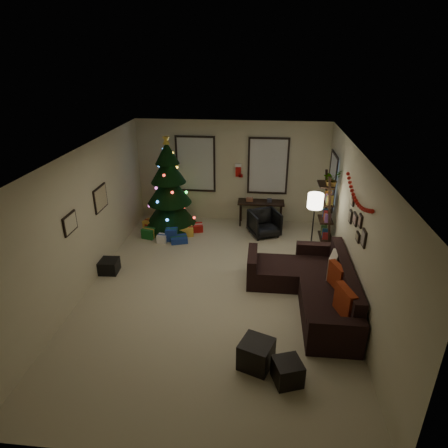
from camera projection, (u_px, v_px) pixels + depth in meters
The scene contains 29 objects.
floor at pixel (216, 289), 7.61m from camera, with size 7.00×7.00×0.00m, color #B7AC8A.
ceiling at pixel (214, 154), 6.50m from camera, with size 7.00×7.00×0.00m, color white.
wall_back at pixel (232, 172), 10.23m from camera, with size 5.00×5.00×0.00m, color #C3B994.
wall_front at pixel (172, 373), 3.88m from camera, with size 5.00×5.00×0.00m, color #C3B994.
wall_left at pixel (84, 222), 7.29m from camera, with size 7.00×7.00×0.00m, color #C3B994.
wall_right at pixel (356, 233), 6.82m from camera, with size 7.00×7.00×0.00m, color #C3B994.
window_back_left at pixel (196, 164), 10.21m from camera, with size 1.05×0.06×1.50m.
window_back_right at pixel (268, 166), 10.03m from camera, with size 1.05×0.06×1.50m.
window_right_wall at pixel (333, 181), 9.07m from camera, with size 0.06×0.90×1.30m.
christmas_tree at pixel (169, 192), 9.75m from camera, with size 1.35×1.35×2.51m.
presents at pixel (169, 232), 9.75m from camera, with size 1.50×1.01×0.30m.
sofa at pixel (313, 287), 7.20m from camera, with size 1.87×2.71×0.86m.
pillow_red_a at pixel (345, 302), 6.15m from camera, with size 0.13×0.50×0.50m, color maroon.
pillow_red_b at pixel (337, 276), 6.86m from camera, with size 0.12×0.44×0.44m, color maroon.
pillow_cream at pixel (333, 265), 7.23m from camera, with size 0.13×0.46×0.46m, color beige.
ottoman_near at pixel (256, 354), 5.70m from camera, with size 0.45×0.45×0.43m, color black.
ottoman_far at pixel (288, 372), 5.43m from camera, with size 0.38×0.38×0.36m, color black.
desk at pixel (261, 204), 10.22m from camera, with size 1.21×0.43×0.65m.
desk_chair at pixel (264, 223), 9.72m from camera, with size 0.63×0.59×0.65m, color black.
bookshelf at pixel (327, 214), 8.73m from camera, with size 0.30×0.55×1.88m.
potted_plant at pixel (332, 177), 8.25m from camera, with size 0.49×0.42×0.54m, color #4C4C4C.
floor_lamp at pixel (315, 205), 8.17m from camera, with size 0.33×0.33×1.56m.
art_map at pixel (100, 198), 7.95m from camera, with size 0.04×0.60×0.50m.
art_abstract at pixel (70, 223), 6.73m from camera, with size 0.04×0.45×0.35m.
gallery at pixel (357, 224), 6.66m from camera, with size 0.03×1.25×0.54m.
garland at pixel (358, 196), 6.59m from camera, with size 0.08×1.90×0.30m, color #A5140C, non-canonical shape.
stocking_left at pixel (227, 170), 10.33m from camera, with size 0.20×0.05×0.36m.
stocking_right at pixel (239, 170), 10.12m from camera, with size 0.20×0.05×0.36m.
storage_bin at pixel (105, 266), 8.16m from camera, with size 0.57×0.38×0.29m, color black.
Camera 1 is at (0.82, -6.35, 4.31)m, focal length 31.04 mm.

